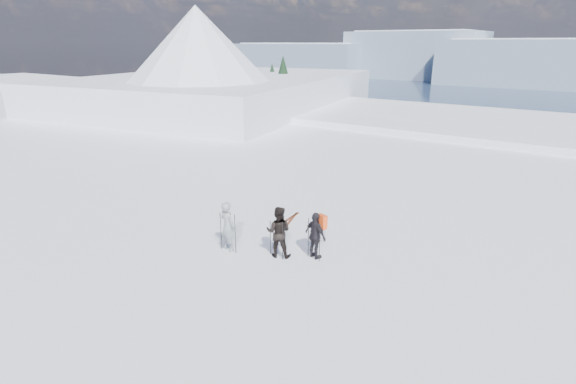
# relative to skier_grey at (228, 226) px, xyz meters

# --- Properties ---
(lake_basin) EXTENTS (820.00, 820.00, 71.62)m
(lake_basin) POSITION_rel_skier_grey_xyz_m (3.35, 28.58, -7.32)
(lake_basin) COLOR white
(lake_basin) RESTS_ON ground
(near_ridge) EXTENTS (31.37, 35.68, 25.62)m
(near_ridge) POSITION_rel_skier_grey_xyz_m (-23.21, 27.92, -4.31)
(near_ridge) COLOR white
(near_ridge) RESTS_ON ground
(skier_grey) EXTENTS (0.67, 0.51, 1.65)m
(skier_grey) POSITION_rel_skier_grey_xyz_m (0.00, 0.00, 0.00)
(skier_grey) COLOR gray
(skier_grey) RESTS_ON ground
(skier_dark) EXTENTS (0.98, 0.89, 1.65)m
(skier_dark) POSITION_rel_skier_grey_xyz_m (1.60, 0.56, 0.00)
(skier_dark) COLOR black
(skier_dark) RESTS_ON ground
(skier_pack) EXTENTS (0.95, 0.62, 1.51)m
(skier_pack) POSITION_rel_skier_grey_xyz_m (2.62, 1.10, -0.07)
(skier_pack) COLOR black
(skier_pack) RESTS_ON ground
(backpack) EXTENTS (0.36, 0.27, 0.43)m
(backpack) POSITION_rel_skier_grey_xyz_m (2.70, 1.34, 0.90)
(backpack) COLOR #F74A17
(backpack) RESTS_ON skier_pack
(ski_poles) EXTENTS (3.10, 1.17, 1.32)m
(ski_poles) POSITION_rel_skier_grey_xyz_m (1.41, 0.48, -0.20)
(ski_poles) COLOR black
(ski_poles) RESTS_ON ground
(skis_loose) EXTENTS (0.59, 1.70, 0.03)m
(skis_loose) POSITION_rel_skier_grey_xyz_m (0.21, 3.18, -0.81)
(skis_loose) COLOR black
(skis_loose) RESTS_ON ground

